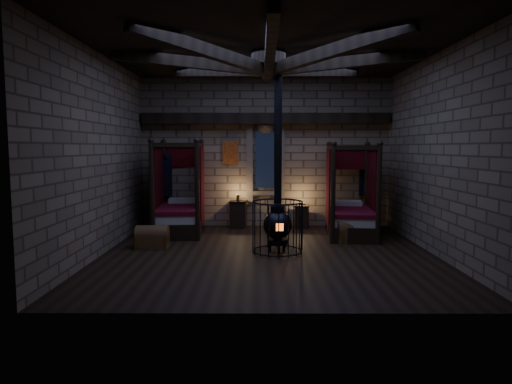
{
  "coord_description": "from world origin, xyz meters",
  "views": [
    {
      "loc": [
        -0.22,
        -9.51,
        2.25
      ],
      "look_at": [
        -0.26,
        0.6,
        1.26
      ],
      "focal_mm": 32.0,
      "sensor_mm": 36.0,
      "label": 1
    }
  ],
  "objects_px": {
    "trunk_right": "(350,232)",
    "stove": "(278,222)",
    "bed_right": "(350,213)",
    "trunk_left": "(152,238)",
    "bed_left": "(180,210)"
  },
  "relations": [
    {
      "from": "bed_right",
      "to": "trunk_right",
      "type": "height_order",
      "value": "bed_right"
    },
    {
      "from": "trunk_left",
      "to": "stove",
      "type": "xyz_separation_m",
      "value": [
        2.79,
        -0.46,
        0.42
      ]
    },
    {
      "from": "bed_left",
      "to": "bed_right",
      "type": "height_order",
      "value": "bed_left"
    },
    {
      "from": "bed_right",
      "to": "stove",
      "type": "xyz_separation_m",
      "value": [
        -1.96,
        -2.01,
        0.09
      ]
    },
    {
      "from": "trunk_left",
      "to": "trunk_right",
      "type": "relative_size",
      "value": 0.84
    },
    {
      "from": "bed_left",
      "to": "trunk_left",
      "type": "height_order",
      "value": "bed_left"
    },
    {
      "from": "trunk_right",
      "to": "stove",
      "type": "distance_m",
      "value": 2.15
    },
    {
      "from": "trunk_left",
      "to": "bed_right",
      "type": "bearing_deg",
      "value": 16.4
    },
    {
      "from": "bed_left",
      "to": "stove",
      "type": "relative_size",
      "value": 0.58
    },
    {
      "from": "trunk_right",
      "to": "trunk_left",
      "type": "bearing_deg",
      "value": 169.12
    },
    {
      "from": "bed_right",
      "to": "trunk_right",
      "type": "relative_size",
      "value": 2.66
    },
    {
      "from": "trunk_left",
      "to": "bed_left",
      "type": "bearing_deg",
      "value": 79.46
    },
    {
      "from": "trunk_right",
      "to": "bed_left",
      "type": "bearing_deg",
      "value": 144.54
    },
    {
      "from": "bed_right",
      "to": "stove",
      "type": "height_order",
      "value": "stove"
    },
    {
      "from": "bed_left",
      "to": "stove",
      "type": "xyz_separation_m",
      "value": [
        2.49,
        -2.38,
        0.07
      ]
    }
  ]
}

